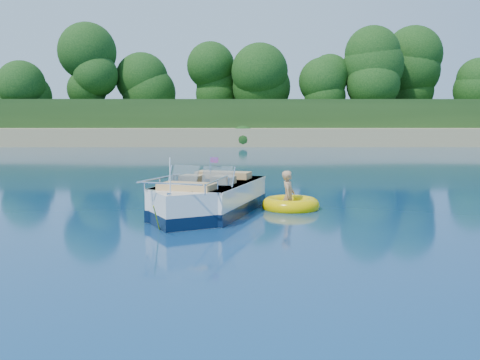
{
  "coord_description": "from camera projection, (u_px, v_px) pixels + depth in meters",
  "views": [
    {
      "loc": [
        0.89,
        -9.5,
        2.35
      ],
      "look_at": [
        0.97,
        3.45,
        0.85
      ],
      "focal_mm": 40.0,
      "sensor_mm": 36.0,
      "label": 1
    }
  ],
  "objects": [
    {
      "name": "tow_tube",
      "position": [
        291.0,
        205.0,
        13.92
      ],
      "size": [
        1.86,
        1.86,
        0.4
      ],
      "rotation": [
        0.0,
        0.0,
        0.28
      ],
      "color": "#F8CC00",
      "rests_on": "ground"
    },
    {
      "name": "shoreline",
      "position": [
        230.0,
        128.0,
        72.94
      ],
      "size": [
        170.0,
        59.0,
        6.0
      ],
      "color": "tan",
      "rests_on": "ground"
    },
    {
      "name": "ground",
      "position": [
        188.0,
        248.0,
        9.7
      ],
      "size": [
        160.0,
        160.0,
        0.0
      ],
      "primitive_type": "plane",
      "color": "#0A224B",
      "rests_on": "ground"
    },
    {
      "name": "treeline",
      "position": [
        227.0,
        84.0,
        49.8
      ],
      "size": [
        150.0,
        7.12,
        8.19
      ],
      "color": "#331E11",
      "rests_on": "ground"
    },
    {
      "name": "motorboat",
      "position": [
        206.0,
        201.0,
        13.03
      ],
      "size": [
        2.88,
        5.09,
        1.75
      ],
      "rotation": [
        0.0,
        0.0,
        -0.32
      ],
      "color": "white",
      "rests_on": "ground"
    },
    {
      "name": "boy",
      "position": [
        288.0,
        208.0,
        14.02
      ],
      "size": [
        0.46,
        0.8,
        1.47
      ],
      "primitive_type": "imported",
      "rotation": [
        0.0,
        -0.17,
        1.4
      ],
      "color": "tan",
      "rests_on": "ground"
    }
  ]
}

